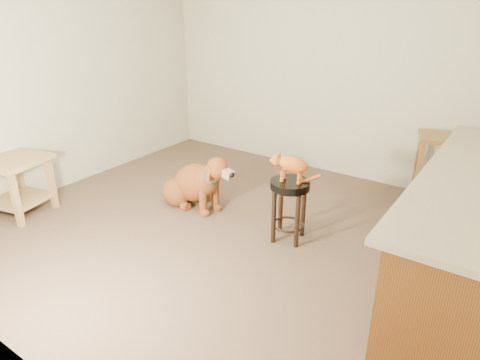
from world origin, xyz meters
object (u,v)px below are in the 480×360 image
Objects in this scene: golden_retriever at (196,184)px; padded_stool at (289,198)px; wood_stool at (435,170)px; tabby_kitten at (290,165)px; side_table at (16,177)px.

padded_stool is at bearing 6.48° from golden_retriever.
padded_stool is 1.74m from wood_stool.
tabby_kitten is at bearing 6.39° from golden_retriever.
tabby_kitten reaches higher than padded_stool.
wood_stool is 1.13× the size of side_table.
wood_stool is 0.74× the size of golden_retriever.
golden_retriever is at bearing 177.92° from padded_stool.
wood_stool reaches higher than padded_stool.
side_table is at bearing -131.45° from golden_retriever.
wood_stool is (0.91, 1.49, -0.00)m from padded_stool.
golden_retriever is at bearing -144.79° from wood_stool.
side_table is 0.65× the size of golden_retriever.
side_table is (-3.42, -2.60, -0.01)m from wood_stool.
golden_retriever is (-2.05, -1.44, -0.15)m from wood_stool.
padded_stool is 0.84× the size of side_table.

